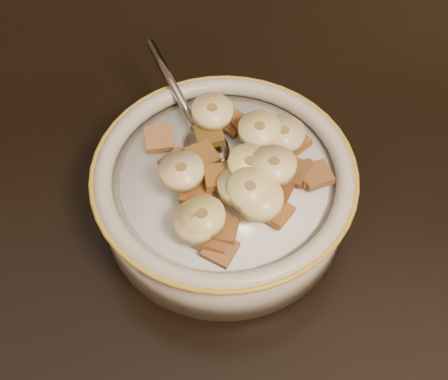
{
  "coord_description": "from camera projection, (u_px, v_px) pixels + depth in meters",
  "views": [
    {
      "loc": [
        0.09,
        -0.13,
        1.16
      ],
      "look_at": [
        0.09,
        0.14,
        0.78
      ],
      "focal_mm": 50.0,
      "sensor_mm": 36.0,
      "label": 1
    }
  ],
  "objects": [
    {
      "name": "chair",
      "position": [
        154.0,
        75.0,
        0.99
      ],
      "size": [
        0.5,
        0.5,
        0.91
      ],
      "primitive_type": "cube",
      "rotation": [
        0.0,
        0.0,
        -0.29
      ],
      "color": "black",
      "rests_on": "floor"
    },
    {
      "name": "cereal_bowl",
      "position": [
        224.0,
        196.0,
        0.47
      ],
      "size": [
        0.19,
        0.19,
        0.04
      ],
      "primitive_type": "cylinder",
      "color": "beige",
      "rests_on": "table"
    },
    {
      "name": "milk",
      "position": [
        224.0,
        179.0,
        0.46
      ],
      "size": [
        0.15,
        0.15,
        0.0
      ],
      "primitive_type": "cylinder",
      "color": "silver",
      "rests_on": "cereal_bowl"
    },
    {
      "name": "spoon",
      "position": [
        206.0,
        147.0,
        0.47
      ],
      "size": [
        0.05,
        0.05,
        0.01
      ],
      "primitive_type": "ellipsoid",
      "rotation": [
        0.0,
        0.0,
        3.64
      ],
      "color": "#A2A2A2",
      "rests_on": "cereal_bowl"
    },
    {
      "name": "cereal_square_0",
      "position": [
        220.0,
        250.0,
        0.42
      ],
      "size": [
        0.03,
        0.03,
        0.01
      ],
      "primitive_type": "cube",
      "rotation": [
        0.08,
        -0.11,
        1.09
      ],
      "color": "brown",
      "rests_on": "milk"
    },
    {
      "name": "cereal_square_1",
      "position": [
        219.0,
        177.0,
        0.43
      ],
      "size": [
        0.02,
        0.02,
        0.01
      ],
      "primitive_type": "cube",
      "rotation": [
        0.05,
        0.05,
        1.76
      ],
      "color": "brown",
      "rests_on": "milk"
    },
    {
      "name": "cereal_square_2",
      "position": [
        293.0,
        171.0,
        0.45
      ],
      "size": [
        0.03,
        0.03,
        0.01
      ],
      "primitive_type": "cube",
      "rotation": [
        -0.21,
        0.09,
        2.69
      ],
      "color": "brown",
      "rests_on": "milk"
    },
    {
      "name": "cereal_square_3",
      "position": [
        198.0,
        194.0,
        0.43
      ],
      "size": [
        0.03,
        0.03,
        0.01
      ],
      "primitive_type": "cube",
      "rotation": [
        -0.07,
        -0.09,
        1.2
      ],
      "color": "brown",
      "rests_on": "milk"
    },
    {
      "name": "cereal_square_4",
      "position": [
        202.0,
        156.0,
        0.44
      ],
      "size": [
        0.03,
        0.03,
        0.01
      ],
      "primitive_type": "cube",
      "rotation": [
        0.05,
        0.1,
        0.56
      ],
      "color": "brown",
      "rests_on": "milk"
    },
    {
      "name": "cereal_square_5",
      "position": [
        232.0,
        122.0,
        0.48
      ],
      "size": [
        0.03,
        0.03,
        0.01
      ],
      "primitive_type": "cube",
      "rotation": [
        -0.19,
        -0.11,
        2.51
      ],
      "color": "brown",
      "rests_on": "milk"
    },
    {
      "name": "cereal_square_6",
      "position": [
        235.0,
        182.0,
        0.43
      ],
      "size": [
        0.03,
        0.03,
        0.01
      ],
      "primitive_type": "cube",
      "rotation": [
        -0.2,
        0.15,
        2.01
      ],
      "color": "brown",
      "rests_on": "milk"
    },
    {
      "name": "cereal_square_7",
      "position": [
        222.0,
        229.0,
        0.42
      ],
      "size": [
        0.02,
        0.02,
        0.01
      ],
      "primitive_type": "cube",
      "rotation": [
        0.04,
        0.05,
        2.98
      ],
      "color": "brown",
      "rests_on": "milk"
    },
    {
      "name": "cereal_square_8",
      "position": [
        231.0,
        179.0,
        0.43
      ],
      "size": [
        0.03,
        0.03,
        0.01
      ],
      "primitive_type": "cube",
      "rotation": [
        -0.09,
        0.03,
        1.14
      ],
      "color": "brown",
      "rests_on": "milk"
    },
    {
      "name": "cereal_square_9",
      "position": [
        316.0,
        175.0,
        0.45
      ],
      "size": [
        0.03,
        0.03,
        0.01
      ],
      "primitive_type": "cube",
      "rotation": [
        -0.03,
        -0.06,
        0.39
      ],
      "color": "#905D2D",
      "rests_on": "milk"
    },
    {
      "name": "cereal_square_10",
      "position": [
        210.0,
        135.0,
        0.46
      ],
      "size": [
        0.02,
        0.02,
        0.01
      ],
      "primitive_type": "cube",
      "rotation": [
        -0.11,
        -0.01,
        1.81
      ],
      "color": "brown",
      "rests_on": "milk"
    },
    {
      "name": "cereal_square_11",
      "position": [
        213.0,
        238.0,
        0.42
      ],
      "size": [
        0.02,
        0.02,
        0.01
      ],
      "primitive_type": "cube",
      "rotation": [
        0.12,
        -0.15,
        2.92
      ],
      "color": "brown",
      "rests_on": "milk"
    },
    {
      "name": "cereal_square_12",
      "position": [
        254.0,
        163.0,
        0.44
      ],
      "size": [
        0.02,
        0.02,
        0.01
      ],
      "primitive_type": "cube",
      "rotation": [
        -0.01,
        -0.03,
        1.51
      ],
      "color": "brown",
      "rests_on": "milk"
    },
    {
      "name": "cereal_square_13",
      "position": [
        276.0,
        211.0,
        0.43
      ],
      "size": [
        0.03,
        0.03,
        0.01
      ],
      "primitive_type": "cube",
      "rotation": [
        0.08,
        0.06,
        0.97
      ],
      "color": "#905017",
      "rests_on": "milk"
    },
    {
      "name": "cereal_square_14",
      "position": [
        206.0,
        212.0,
        0.43
      ],
      "size": [
        0.03,
        0.03,
        0.01
      ],
      "primitive_type": "cube",
      "rotation": [
        0.24,
        0.13,
        1.98
      ],
      "color": "brown",
      "rests_on": "milk"
    },
    {
      "name": "cereal_square_15",
      "position": [
        159.0,
        139.0,
        0.47
      ],
      "size": [
        0.02,
        0.02,
        0.01
      ],
      "primitive_type": "cube",
      "rotation": [
        -0.0,
        -0.17,
        1.76
      ],
      "color": "brown",
      "rests_on": "milk"
    },
    {
      "name": "cereal_square_16",
      "position": [
        249.0,
        128.0,
        0.47
      ],
      "size": [
        0.03,
        0.03,
        0.01
      ],
      "primitive_type": "cube",
      "rotation": [
        0.0,
        0.1,
        2.11
      ],
      "color": "brown",
      "rests_on": "milk"
    },
    {
      "name": "cereal_square_17",
      "position": [
        259.0,
        124.0,
        0.47
      ],
      "size": [
        0.03,
        0.03,
        0.01
      ],
      "primitive_type": "cube",
      "rotation": [
        -0.09,
        0.17,
        2.13
      ],
      "color": "brown",
      "rests_on": "milk"
    },
    {
      "name": "cereal_square_18",
      "position": [
        275.0,
        192.0,
        0.44
      ],
      "size": [
        0.03,
        0.03,
        0.01
      ],
      "primitive_type": "cube",
      "rotation": [
        -0.07,
        0.08,
        2.71
      ],
      "color": "brown",
      "rests_on": "milk"
    },
    {
      "name": "cereal_square_19",
      "position": [
        271.0,
        145.0,
        0.46
      ],
      "size": [
        0.02,
        0.02,
        0.01
      ],
      "primitive_type": "cube",
      "rotation": [
        0.09,
        -0.14,
        0.14
      ],
      "color": "brown",
      "rests_on": "milk"
    },
    {
      "name": "cereal_square_20",
      "position": [
        281.0,
        134.0,
        0.47
      ],
      "size": [
        0.03,
        0.03,
        0.01
      ],
      "primitive_type": "cube",
      "rotation": [
        0.15,
        -0.03,
        0.85
      ],
      "color": "olive",
      "rests_on": "milk"
    },
    {
      "name": "cereal_square_21",
      "position": [
        307.0,
        173.0,
        0.45
      ],
      "size": [
        0.03,
        0.03,
        0.01
      ],
      "primitive_type": "cube",
      "rotation": [
        -0.12,
        0.17,
        0.58
      ],
      "color": "brown",
      "rests_on": "milk"
    },
    {
      "name": "cereal_square_22",
      "position": [
        177.0,
        163.0,
        0.45
      ],
      "size": [
        0.03,
        0.03,
        0.01
      ],
      "primitive_type": "cube",
      "rotation": [
        -0.22,
        -0.08,
        0.75
      ],
      "color": "brown",
      "rests_on": "milk"
    },
    {
      "name": "cereal_square_23",
      "position": [
        294.0,
        142.0,
        0.47
      ],
      "size": [
        0.03,
        0.03,
        0.01
      ],
      "primitive_type": "cube",
      "rotation": [
        -0.06,
        -0.16,
        0.66
      ],
      "color": "brown",
      "rests_on": "milk"
    },
    {
      "name": "cereal_square_24",
      "position": [
        243.0,
        186.0,
        0.43
      ],
      "size": [
        0.03,
        0.03,
        0.01
      ],
      "primitive_type": "cube",
      "rotation": [
        0.16,
        0.13,
        0.53
      ],
      "color": "brown",
      "rests_on": "milk"
    },
    {
      "name": "banana_slice_0",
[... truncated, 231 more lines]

